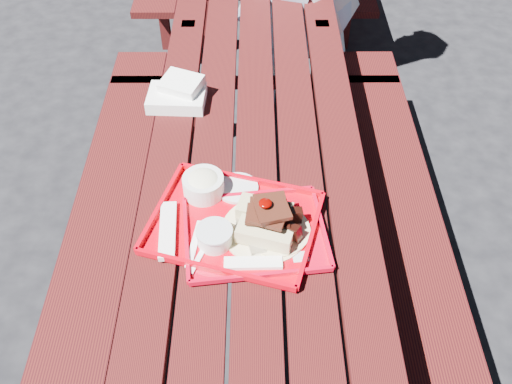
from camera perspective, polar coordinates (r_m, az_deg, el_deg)
ground at (r=2.47m, az=-0.01°, el=-10.65°), size 60.00×60.00×0.00m
picnic_table_near at (r=2.02m, az=-0.01°, el=-2.00°), size 1.41×2.40×0.75m
near_tray at (r=1.72m, az=-2.04°, el=-2.08°), size 0.57×0.50×0.15m
far_tray at (r=1.69m, az=-0.32°, el=-4.22°), size 0.45×0.37×0.07m
white_cloth at (r=2.18m, az=-7.80°, el=9.68°), size 0.22×0.19×0.09m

